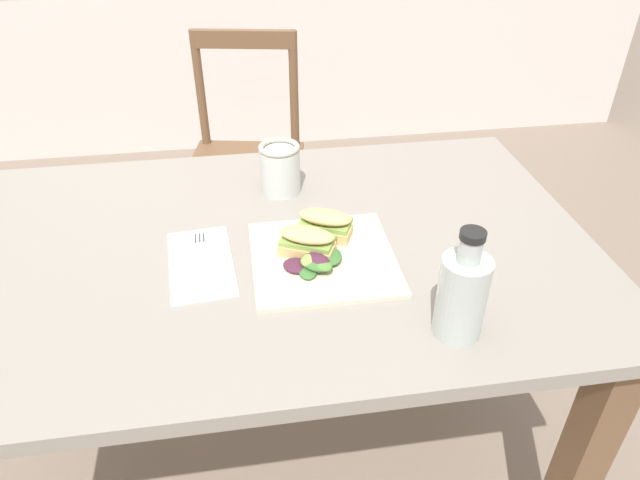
{
  "coord_description": "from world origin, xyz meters",
  "views": [
    {
      "loc": [
        0.04,
        -0.78,
        1.39
      ],
      "look_at": [
        0.18,
        0.12,
        0.76
      ],
      "focal_mm": 32.15,
      "sensor_mm": 36.0,
      "label": 1
    }
  ],
  "objects_px": {
    "bottle_cold_brew": "(461,299)",
    "fork_on_napkin": "(200,256)",
    "plate_lunch": "(323,258)",
    "chair_wooden_far": "(246,160)",
    "sandwich_half_back": "(325,223)",
    "mason_jar_iced_tea": "(280,171)",
    "dining_table": "(274,293)",
    "sandwich_half_front": "(307,241)"
  },
  "relations": [
    {
      "from": "fork_on_napkin",
      "to": "plate_lunch",
      "type": "bearing_deg",
      "value": -10.4
    },
    {
      "from": "dining_table",
      "to": "sandwich_half_back",
      "type": "xyz_separation_m",
      "value": [
        0.11,
        -0.0,
        0.17
      ]
    },
    {
      "from": "fork_on_napkin",
      "to": "sandwich_half_front",
      "type": "bearing_deg",
      "value": -8.14
    },
    {
      "from": "plate_lunch",
      "to": "bottle_cold_brew",
      "type": "distance_m",
      "value": 0.29
    },
    {
      "from": "chair_wooden_far",
      "to": "mason_jar_iced_tea",
      "type": "distance_m",
      "value": 0.83
    },
    {
      "from": "chair_wooden_far",
      "to": "mason_jar_iced_tea",
      "type": "xyz_separation_m",
      "value": [
        0.07,
        -0.75,
        0.34
      ]
    },
    {
      "from": "sandwich_half_back",
      "to": "mason_jar_iced_tea",
      "type": "bearing_deg",
      "value": 108.13
    },
    {
      "from": "plate_lunch",
      "to": "sandwich_half_front",
      "type": "distance_m",
      "value": 0.05
    },
    {
      "from": "plate_lunch",
      "to": "bottle_cold_brew",
      "type": "bearing_deg",
      "value": -50.16
    },
    {
      "from": "fork_on_napkin",
      "to": "mason_jar_iced_tea",
      "type": "xyz_separation_m",
      "value": [
        0.18,
        0.24,
        0.05
      ]
    },
    {
      "from": "chair_wooden_far",
      "to": "bottle_cold_brew",
      "type": "bearing_deg",
      "value": -76.25
    },
    {
      "from": "mason_jar_iced_tea",
      "to": "chair_wooden_far",
      "type": "bearing_deg",
      "value": 95.14
    },
    {
      "from": "mason_jar_iced_tea",
      "to": "dining_table",
      "type": "bearing_deg",
      "value": -100.79
    },
    {
      "from": "chair_wooden_far",
      "to": "bottle_cold_brew",
      "type": "distance_m",
      "value": 1.33
    },
    {
      "from": "bottle_cold_brew",
      "to": "fork_on_napkin",
      "type": "bearing_deg",
      "value": 147.64
    },
    {
      "from": "chair_wooden_far",
      "to": "bottle_cold_brew",
      "type": "relative_size",
      "value": 4.48
    },
    {
      "from": "sandwich_half_front",
      "to": "bottle_cold_brew",
      "type": "height_order",
      "value": "bottle_cold_brew"
    },
    {
      "from": "plate_lunch",
      "to": "fork_on_napkin",
      "type": "bearing_deg",
      "value": 169.6
    },
    {
      "from": "sandwich_half_back",
      "to": "fork_on_napkin",
      "type": "bearing_deg",
      "value": -173.75
    },
    {
      "from": "sandwich_half_front",
      "to": "bottle_cold_brew",
      "type": "relative_size",
      "value": 0.6
    },
    {
      "from": "sandwich_half_back",
      "to": "bottle_cold_brew",
      "type": "bearing_deg",
      "value": -59.67
    },
    {
      "from": "plate_lunch",
      "to": "fork_on_napkin",
      "type": "xyz_separation_m",
      "value": [
        -0.23,
        0.04,
        0.0
      ]
    },
    {
      "from": "plate_lunch",
      "to": "fork_on_napkin",
      "type": "relative_size",
      "value": 1.45
    },
    {
      "from": "chair_wooden_far",
      "to": "sandwich_half_back",
      "type": "height_order",
      "value": "chair_wooden_far"
    },
    {
      "from": "sandwich_half_back",
      "to": "fork_on_napkin",
      "type": "distance_m",
      "value": 0.25
    },
    {
      "from": "sandwich_half_front",
      "to": "fork_on_napkin",
      "type": "height_order",
      "value": "sandwich_half_front"
    },
    {
      "from": "dining_table",
      "to": "mason_jar_iced_tea",
      "type": "distance_m",
      "value": 0.28
    },
    {
      "from": "sandwich_half_back",
      "to": "mason_jar_iced_tea",
      "type": "distance_m",
      "value": 0.22
    },
    {
      "from": "chair_wooden_far",
      "to": "plate_lunch",
      "type": "xyz_separation_m",
      "value": [
        0.12,
        -1.03,
        0.3
      ]
    },
    {
      "from": "mason_jar_iced_tea",
      "to": "plate_lunch",
      "type": "bearing_deg",
      "value": -79.03
    },
    {
      "from": "dining_table",
      "to": "sandwich_half_back",
      "type": "height_order",
      "value": "sandwich_half_back"
    },
    {
      "from": "dining_table",
      "to": "fork_on_napkin",
      "type": "xyz_separation_m",
      "value": [
        -0.14,
        -0.03,
        0.13
      ]
    },
    {
      "from": "dining_table",
      "to": "plate_lunch",
      "type": "bearing_deg",
      "value": -37.6
    },
    {
      "from": "sandwich_half_front",
      "to": "mason_jar_iced_tea",
      "type": "relative_size",
      "value": 1.02
    },
    {
      "from": "sandwich_half_back",
      "to": "bottle_cold_brew",
      "type": "xyz_separation_m",
      "value": [
        0.17,
        -0.29,
        0.03
      ]
    },
    {
      "from": "plate_lunch",
      "to": "sandwich_half_front",
      "type": "xyz_separation_m",
      "value": [
        -0.03,
        0.01,
        0.03
      ]
    },
    {
      "from": "plate_lunch",
      "to": "bottle_cold_brew",
      "type": "height_order",
      "value": "bottle_cold_brew"
    },
    {
      "from": "bottle_cold_brew",
      "to": "mason_jar_iced_tea",
      "type": "xyz_separation_m",
      "value": [
        -0.24,
        0.5,
        -0.02
      ]
    },
    {
      "from": "plate_lunch",
      "to": "sandwich_half_back",
      "type": "height_order",
      "value": "sandwich_half_back"
    },
    {
      "from": "chair_wooden_far",
      "to": "mason_jar_iced_tea",
      "type": "height_order",
      "value": "chair_wooden_far"
    },
    {
      "from": "chair_wooden_far",
      "to": "fork_on_napkin",
      "type": "height_order",
      "value": "chair_wooden_far"
    },
    {
      "from": "bottle_cold_brew",
      "to": "dining_table",
      "type": "bearing_deg",
      "value": 133.48
    }
  ]
}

